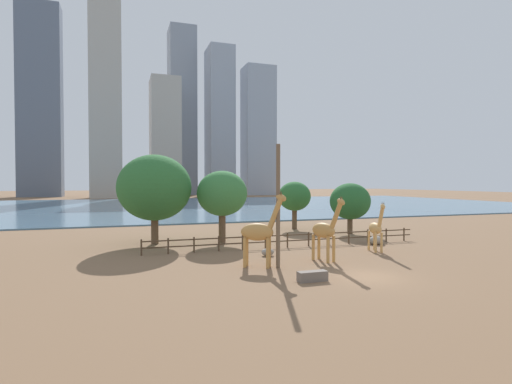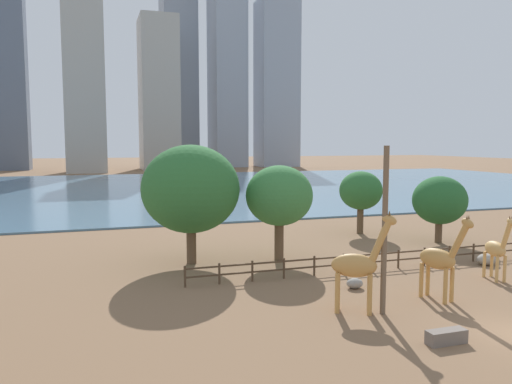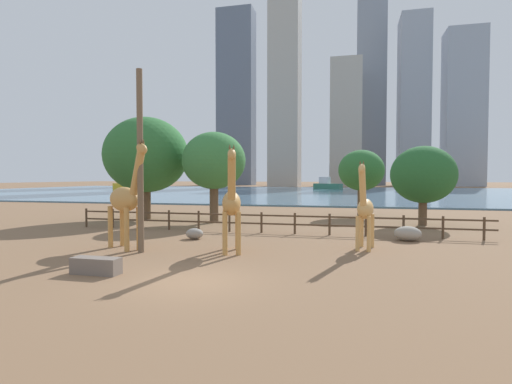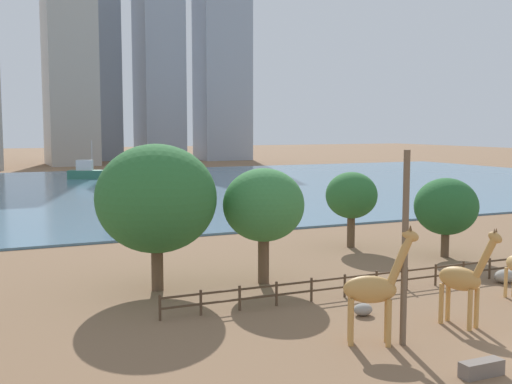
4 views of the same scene
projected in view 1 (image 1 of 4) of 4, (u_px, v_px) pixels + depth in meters
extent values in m
plane|color=brown|center=(182.00, 205.00, 100.44)|extent=(400.00, 400.00, 0.00)
cube|color=slate|center=(184.00, 206.00, 97.59)|extent=(180.00, 86.00, 0.20)
cylinder|color=#C18C47|center=(269.00, 252.00, 27.72)|extent=(0.33, 0.33, 2.07)
cylinder|color=#C18C47|center=(268.00, 253.00, 27.09)|extent=(0.33, 0.33, 2.07)
cylinder|color=#C18C47|center=(247.00, 251.00, 28.03)|extent=(0.33, 0.33, 2.07)
cylinder|color=#C18C47|center=(245.00, 253.00, 27.40)|extent=(0.33, 0.33, 2.07)
ellipsoid|color=#C18C47|center=(257.00, 232.00, 27.53)|extent=(2.44, 1.93, 1.20)
cylinder|color=#C18C47|center=(275.00, 213.00, 27.25)|extent=(1.19, 0.89, 2.27)
ellipsoid|color=#C18C47|center=(281.00, 198.00, 27.15)|extent=(0.93, 0.75, 0.71)
cone|color=brown|center=(281.00, 193.00, 27.23)|extent=(0.15, 0.15, 0.22)
cone|color=brown|center=(281.00, 193.00, 27.05)|extent=(0.15, 0.15, 0.22)
cylinder|color=#C18C47|center=(334.00, 249.00, 29.24)|extent=(0.28, 0.28, 1.95)
cylinder|color=#C18C47|center=(328.00, 250.00, 28.88)|extent=(0.28, 0.28, 1.95)
cylinder|color=#C18C47|center=(319.00, 246.00, 30.45)|extent=(0.28, 0.28, 1.95)
cylinder|color=#C18C47|center=(313.00, 247.00, 30.09)|extent=(0.28, 0.28, 1.95)
ellipsoid|color=#C18C47|center=(323.00, 230.00, 29.63)|extent=(1.48, 2.31, 1.13)
cylinder|color=#C18C47|center=(336.00, 215.00, 28.59)|extent=(0.70, 1.25, 2.11)
ellipsoid|color=#C18C47|center=(341.00, 202.00, 28.21)|extent=(0.58, 0.89, 0.70)
cone|color=brown|center=(342.00, 197.00, 28.26)|extent=(0.13, 0.13, 0.21)
cone|color=brown|center=(340.00, 197.00, 28.15)|extent=(0.13, 0.13, 0.21)
cylinder|color=tan|center=(382.00, 243.00, 33.14)|extent=(0.22, 0.22, 1.68)
cylinder|color=tan|center=(376.00, 243.00, 33.05)|extent=(0.22, 0.22, 1.68)
cylinder|color=tan|center=(374.00, 240.00, 34.42)|extent=(0.22, 0.22, 1.68)
cylinder|color=tan|center=(369.00, 241.00, 34.33)|extent=(0.22, 0.22, 1.68)
ellipsoid|color=tan|center=(375.00, 228.00, 33.71)|extent=(1.03, 1.95, 0.97)
cylinder|color=tan|center=(381.00, 217.00, 32.68)|extent=(0.45, 0.96, 1.84)
ellipsoid|color=tan|center=(383.00, 206.00, 32.34)|extent=(0.41, 0.74, 0.57)
cone|color=brown|center=(384.00, 203.00, 32.34)|extent=(0.10, 0.10, 0.18)
cone|color=brown|center=(382.00, 203.00, 32.32)|extent=(0.10, 0.10, 0.18)
cylinder|color=brown|center=(278.00, 206.00, 27.24)|extent=(0.28, 0.28, 8.47)
ellipsoid|color=gray|center=(268.00, 252.00, 31.75)|extent=(1.01, 0.81, 0.60)
ellipsoid|color=gray|center=(376.00, 240.00, 37.51)|extent=(1.45, 1.08, 0.81)
cube|color=#72665B|center=(312.00, 276.00, 23.61)|extent=(1.80, 0.60, 0.60)
cylinder|color=#4C3826|center=(141.00, 247.00, 31.86)|extent=(0.14, 0.14, 1.30)
cylinder|color=#4C3826|center=(168.00, 246.00, 32.53)|extent=(0.14, 0.14, 1.30)
cylinder|color=#4C3826|center=(194.00, 245.00, 33.20)|extent=(0.14, 0.14, 1.30)
cylinder|color=#4C3826|center=(219.00, 244.00, 33.88)|extent=(0.14, 0.14, 1.30)
cylinder|color=#4C3826|center=(243.00, 242.00, 34.55)|extent=(0.14, 0.14, 1.30)
cylinder|color=#4C3826|center=(265.00, 241.00, 35.23)|extent=(0.14, 0.14, 1.30)
cylinder|color=#4C3826|center=(287.00, 240.00, 35.90)|extent=(0.14, 0.14, 1.30)
cylinder|color=#4C3826|center=(309.00, 239.00, 36.58)|extent=(0.14, 0.14, 1.30)
cylinder|color=#4C3826|center=(329.00, 238.00, 37.25)|extent=(0.14, 0.14, 1.30)
cylinder|color=#4C3826|center=(349.00, 237.00, 37.93)|extent=(0.14, 0.14, 1.30)
cylinder|color=#4C3826|center=(368.00, 236.00, 38.60)|extent=(0.14, 0.14, 1.30)
cylinder|color=#4C3826|center=(386.00, 235.00, 39.28)|extent=(0.14, 0.14, 1.30)
cylinder|color=#4C3826|center=(404.00, 234.00, 39.95)|extent=(0.14, 0.14, 1.30)
cube|color=#4C3826|center=(291.00, 235.00, 36.00)|extent=(26.10, 0.08, 0.10)
cube|color=#4C3826|center=(291.00, 241.00, 36.01)|extent=(26.10, 0.08, 0.10)
cylinder|color=brown|center=(294.00, 219.00, 49.73)|extent=(0.61, 0.61, 2.50)
ellipsoid|color=#2D6B33|center=(295.00, 196.00, 49.66)|extent=(4.04, 4.04, 3.63)
cylinder|color=brown|center=(155.00, 230.00, 37.79)|extent=(0.69, 0.69, 2.59)
ellipsoid|color=#2D6B33|center=(154.00, 188.00, 37.69)|extent=(6.94, 6.94, 6.24)
cylinder|color=brown|center=(350.00, 225.00, 45.43)|extent=(0.59, 0.59, 1.86)
ellipsoid|color=#26602D|center=(350.00, 201.00, 45.36)|extent=(4.58, 4.58, 4.13)
cylinder|color=brown|center=(222.00, 228.00, 38.86)|extent=(0.67, 0.67, 2.82)
ellipsoid|color=#387A3D|center=(222.00, 193.00, 38.78)|extent=(4.89, 4.89, 4.40)
cube|color=#337259|center=(169.00, 199.00, 117.13)|extent=(8.03, 5.26, 1.51)
cube|color=silver|center=(165.00, 193.00, 117.13)|extent=(3.19, 2.67, 1.81)
cylinder|color=silver|center=(170.00, 187.00, 117.03)|extent=(0.16, 0.16, 5.29)
cube|color=#ADA89E|center=(105.00, 60.00, 145.35)|extent=(11.09, 11.20, 100.68)
cube|color=slate|center=(40.00, 101.00, 157.85)|extent=(15.76, 9.34, 76.09)
cube|color=gray|center=(182.00, 112.00, 184.78)|extent=(11.87, 14.17, 76.57)
cube|color=#939EAD|center=(258.00, 131.00, 184.05)|extent=(13.76, 12.20, 58.66)
cube|color=#939EAD|center=(220.00, 122.00, 182.96)|extent=(11.23, 15.25, 67.01)
cube|color=#ADA89E|center=(165.00, 138.00, 162.97)|extent=(11.58, 15.66, 47.73)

